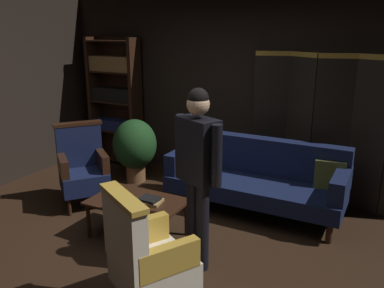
{
  "coord_description": "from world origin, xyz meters",
  "views": [
    {
      "loc": [
        1.97,
        -2.95,
        2.18
      ],
      "look_at": [
        0.0,
        0.8,
        0.95
      ],
      "focal_mm": 37.29,
      "sensor_mm": 36.0,
      "label": 1
    }
  ],
  "objects_px": {
    "bookshelf": "(115,97)",
    "armchair_gilt_accent": "(146,256)",
    "armchair_wing_left": "(83,167)",
    "folding_screen": "(333,128)",
    "book_black_cloth": "(149,199)",
    "velvet_couch": "(257,176)",
    "potted_plant": "(135,146)",
    "book_tan_leather": "(149,201)",
    "standing_figure": "(198,164)",
    "coffee_table": "(137,205)",
    "brass_tray": "(128,201)"
  },
  "relations": [
    {
      "from": "potted_plant",
      "to": "book_tan_leather",
      "type": "relative_size",
      "value": 3.62
    },
    {
      "from": "velvet_couch",
      "to": "armchair_gilt_accent",
      "type": "bearing_deg",
      "value": -94.06
    },
    {
      "from": "coffee_table",
      "to": "book_tan_leather",
      "type": "relative_size",
      "value": 3.89
    },
    {
      "from": "bookshelf",
      "to": "velvet_couch",
      "type": "distance_m",
      "value": 2.87
    },
    {
      "from": "standing_figure",
      "to": "potted_plant",
      "type": "bearing_deg",
      "value": 139.71
    },
    {
      "from": "velvet_couch",
      "to": "book_tan_leather",
      "type": "height_order",
      "value": "velvet_couch"
    },
    {
      "from": "brass_tray",
      "to": "book_black_cloth",
      "type": "bearing_deg",
      "value": 22.91
    },
    {
      "from": "armchair_gilt_accent",
      "to": "armchair_wing_left",
      "type": "relative_size",
      "value": 1.0
    },
    {
      "from": "velvet_couch",
      "to": "bookshelf",
      "type": "bearing_deg",
      "value": 164.64
    },
    {
      "from": "standing_figure",
      "to": "book_tan_leather",
      "type": "xyz_separation_m",
      "value": [
        -0.68,
        0.21,
        -0.59
      ]
    },
    {
      "from": "armchair_gilt_accent",
      "to": "brass_tray",
      "type": "relative_size",
      "value": 5.19
    },
    {
      "from": "velvet_couch",
      "to": "standing_figure",
      "type": "distance_m",
      "value": 1.53
    },
    {
      "from": "armchair_gilt_accent",
      "to": "standing_figure",
      "type": "height_order",
      "value": "standing_figure"
    },
    {
      "from": "armchair_wing_left",
      "to": "coffee_table",
      "type": "bearing_deg",
      "value": -19.35
    },
    {
      "from": "bookshelf",
      "to": "book_black_cloth",
      "type": "bearing_deg",
      "value": -45.16
    },
    {
      "from": "armchair_wing_left",
      "to": "book_tan_leather",
      "type": "xyz_separation_m",
      "value": [
        1.26,
        -0.37,
        -0.06
      ]
    },
    {
      "from": "standing_figure",
      "to": "bookshelf",
      "type": "bearing_deg",
      "value": 140.49
    },
    {
      "from": "folding_screen",
      "to": "book_black_cloth",
      "type": "distance_m",
      "value": 2.45
    },
    {
      "from": "velvet_couch",
      "to": "armchair_wing_left",
      "type": "bearing_deg",
      "value": -157.61
    },
    {
      "from": "velvet_couch",
      "to": "standing_figure",
      "type": "bearing_deg",
      "value": -93.67
    },
    {
      "from": "folding_screen",
      "to": "standing_figure",
      "type": "bearing_deg",
      "value": -111.54
    },
    {
      "from": "standing_figure",
      "to": "book_black_cloth",
      "type": "relative_size",
      "value": 8.25
    },
    {
      "from": "coffee_table",
      "to": "potted_plant",
      "type": "bearing_deg",
      "value": 126.32
    },
    {
      "from": "folding_screen",
      "to": "brass_tray",
      "type": "xyz_separation_m",
      "value": [
        -1.7,
        -1.96,
        -0.56
      ]
    },
    {
      "from": "coffee_table",
      "to": "book_black_cloth",
      "type": "distance_m",
      "value": 0.17
    },
    {
      "from": "bookshelf",
      "to": "coffee_table",
      "type": "bearing_deg",
      "value": -47.66
    },
    {
      "from": "velvet_couch",
      "to": "coffee_table",
      "type": "bearing_deg",
      "value": -126.59
    },
    {
      "from": "potted_plant",
      "to": "armchair_gilt_accent",
      "type": "bearing_deg",
      "value": -52.72
    },
    {
      "from": "coffee_table",
      "to": "armchair_wing_left",
      "type": "relative_size",
      "value": 0.96
    },
    {
      "from": "velvet_couch",
      "to": "coffee_table",
      "type": "height_order",
      "value": "velvet_couch"
    },
    {
      "from": "potted_plant",
      "to": "velvet_couch",
      "type": "bearing_deg",
      "value": -3.68
    },
    {
      "from": "coffee_table",
      "to": "armchair_gilt_accent",
      "type": "distance_m",
      "value": 1.21
    },
    {
      "from": "potted_plant",
      "to": "book_black_cloth",
      "type": "xyz_separation_m",
      "value": [
        1.13,
        -1.33,
        -0.07
      ]
    },
    {
      "from": "bookshelf",
      "to": "standing_figure",
      "type": "relative_size",
      "value": 1.2
    },
    {
      "from": "velvet_couch",
      "to": "potted_plant",
      "type": "distance_m",
      "value": 1.9
    },
    {
      "from": "armchair_wing_left",
      "to": "book_black_cloth",
      "type": "height_order",
      "value": "armchair_wing_left"
    },
    {
      "from": "bookshelf",
      "to": "book_tan_leather",
      "type": "relative_size",
      "value": 7.97
    },
    {
      "from": "coffee_table",
      "to": "brass_tray",
      "type": "relative_size",
      "value": 4.99
    },
    {
      "from": "folding_screen",
      "to": "coffee_table",
      "type": "height_order",
      "value": "folding_screen"
    },
    {
      "from": "potted_plant",
      "to": "book_tan_leather",
      "type": "xyz_separation_m",
      "value": [
        1.13,
        -1.33,
        -0.1
      ]
    },
    {
      "from": "velvet_couch",
      "to": "coffee_table",
      "type": "relative_size",
      "value": 2.12
    },
    {
      "from": "brass_tray",
      "to": "velvet_couch",
      "type": "bearing_deg",
      "value": 53.0
    },
    {
      "from": "armchair_gilt_accent",
      "to": "book_tan_leather",
      "type": "relative_size",
      "value": 4.05
    },
    {
      "from": "armchair_gilt_accent",
      "to": "book_tan_leather",
      "type": "bearing_deg",
      "value": 122.35
    },
    {
      "from": "armchair_gilt_accent",
      "to": "potted_plant",
      "type": "relative_size",
      "value": 1.12
    },
    {
      "from": "coffee_table",
      "to": "book_black_cloth",
      "type": "relative_size",
      "value": 4.84
    },
    {
      "from": "folding_screen",
      "to": "potted_plant",
      "type": "relative_size",
      "value": 2.3
    },
    {
      "from": "bookshelf",
      "to": "armchair_gilt_accent",
      "type": "height_order",
      "value": "bookshelf"
    },
    {
      "from": "armchair_gilt_accent",
      "to": "standing_figure",
      "type": "relative_size",
      "value": 0.61
    },
    {
      "from": "velvet_couch",
      "to": "book_tan_leather",
      "type": "bearing_deg",
      "value": -122.47
    }
  ]
}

